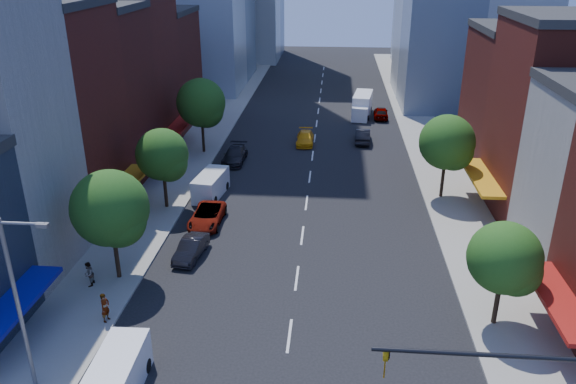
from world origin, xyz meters
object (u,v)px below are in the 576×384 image
(taxi, at_px, (305,138))
(traffic_car_far, at_px, (381,113))
(box_truck, at_px, (362,106))
(parked_car_third, at_px, (207,216))
(traffic_car_oncoming, at_px, (363,136))
(pedestrian_near, at_px, (105,307))
(parked_car_rear, at_px, (235,155))
(cargo_van_far, at_px, (210,185))
(pedestrian_far, at_px, (89,274))
(parked_car_second, at_px, (191,248))
(cargo_van_near, at_px, (116,379))

(taxi, relative_size, traffic_car_far, 1.04)
(box_truck, bearing_deg, parked_car_third, -104.40)
(traffic_car_oncoming, height_order, pedestrian_near, pedestrian_near)
(parked_car_rear, distance_m, box_truck, 22.96)
(cargo_van_far, height_order, pedestrian_near, cargo_van_far)
(parked_car_third, relative_size, cargo_van_far, 1.00)
(traffic_car_far, relative_size, pedestrian_far, 2.68)
(taxi, bearing_deg, box_truck, 60.48)
(traffic_car_far, bearing_deg, parked_car_second, 69.50)
(parked_car_third, relative_size, traffic_car_far, 1.14)
(cargo_van_near, distance_m, traffic_car_far, 52.78)
(cargo_van_near, bearing_deg, parked_car_third, 87.64)
(parked_car_rear, height_order, pedestrian_far, pedestrian_far)
(traffic_car_oncoming, xyz_separation_m, traffic_car_far, (2.71, 10.00, -0.02))
(parked_car_third, xyz_separation_m, pedestrian_near, (-3.00, -13.00, 0.34))
(cargo_van_far, bearing_deg, parked_car_third, -73.24)
(parked_car_rear, height_order, box_truck, box_truck)
(parked_car_second, height_order, traffic_car_oncoming, traffic_car_oncoming)
(cargo_van_near, relative_size, taxi, 1.10)
(parked_car_rear, xyz_separation_m, taxi, (6.74, 6.45, -0.08))
(parked_car_third, relative_size, cargo_van_near, 1.00)
(traffic_car_oncoming, bearing_deg, box_truck, -88.76)
(parked_car_rear, bearing_deg, pedestrian_near, -95.17)
(traffic_car_oncoming, distance_m, box_truck, 11.04)
(cargo_van_near, height_order, traffic_car_oncoming, cargo_van_near)
(parked_car_second, height_order, pedestrian_near, pedestrian_near)
(parked_car_third, distance_m, taxi, 21.59)
(parked_car_third, xyz_separation_m, parked_car_rear, (-0.24, 14.14, 0.05))
(parked_car_second, height_order, box_truck, box_truck)
(cargo_van_far, distance_m, traffic_car_far, 31.05)
(parked_car_second, bearing_deg, taxi, 82.50)
(parked_car_third, bearing_deg, parked_car_rear, 91.62)
(parked_car_third, relative_size, parked_car_rear, 0.98)
(parked_car_rear, bearing_deg, cargo_van_near, -89.44)
(parked_car_second, height_order, taxi, parked_car_second)
(box_truck, bearing_deg, cargo_van_near, -97.16)
(cargo_van_near, bearing_deg, cargo_van_far, 89.93)
(parked_car_second, xyz_separation_m, traffic_car_oncoming, (12.86, 26.90, 0.09))
(parked_car_second, relative_size, cargo_van_far, 0.82)
(box_truck, bearing_deg, traffic_car_oncoming, -84.17)
(traffic_car_far, bearing_deg, box_truck, -20.81)
(traffic_car_far, height_order, pedestrian_near, pedestrian_near)
(taxi, xyz_separation_m, box_truck, (6.69, 12.16, 0.68))
(taxi, bearing_deg, traffic_car_far, 50.16)
(cargo_van_far, bearing_deg, traffic_car_far, 65.52)
(parked_car_rear, height_order, traffic_car_oncoming, traffic_car_oncoming)
(parked_car_third, distance_m, box_truck, 35.31)
(parked_car_second, distance_m, parked_car_rear, 19.31)
(parked_car_second, xyz_separation_m, taxi, (6.50, 25.76, -0.01))
(traffic_car_oncoming, relative_size, pedestrian_far, 2.84)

